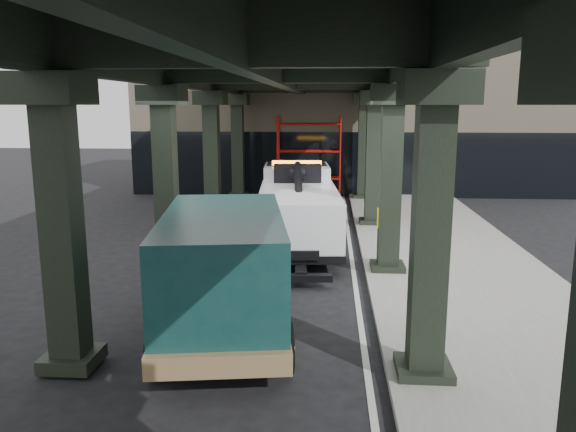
% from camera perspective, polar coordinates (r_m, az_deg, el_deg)
% --- Properties ---
extents(ground, '(90.00, 90.00, 0.00)m').
position_cam_1_polar(ground, '(13.56, -0.23, -8.16)').
color(ground, black).
rests_on(ground, ground).
extents(sidewalk, '(5.00, 40.00, 0.15)m').
position_cam_1_polar(sidewalk, '(15.79, 16.94, -5.55)').
color(sidewalk, gray).
rests_on(sidewalk, ground).
extents(lane_stripe, '(0.12, 38.00, 0.01)m').
position_cam_1_polar(lane_stripe, '(15.44, 6.69, -5.78)').
color(lane_stripe, silver).
rests_on(lane_stripe, ground).
extents(viaduct, '(7.40, 32.00, 6.40)m').
position_cam_1_polar(viaduct, '(14.85, -1.22, 14.93)').
color(viaduct, black).
rests_on(viaduct, ground).
extents(building, '(22.00, 10.00, 8.00)m').
position_cam_1_polar(building, '(32.77, 6.09, 10.28)').
color(building, '#C6B793').
rests_on(building, ground).
extents(scaffolding, '(3.08, 0.88, 4.00)m').
position_cam_1_polar(scaffolding, '(27.52, 2.16, 6.23)').
color(scaffolding, red).
rests_on(scaffolding, ground).
extents(tow_truck, '(2.92, 8.35, 2.69)m').
position_cam_1_polar(tow_truck, '(18.40, 0.98, 1.24)').
color(tow_truck, black).
rests_on(tow_truck, ground).
extents(towed_van, '(3.20, 6.36, 2.47)m').
position_cam_1_polar(towed_van, '(11.30, -6.50, -5.15)').
color(towed_van, '#103938').
rests_on(towed_van, ground).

